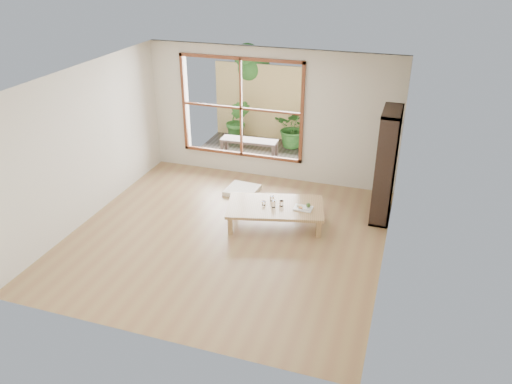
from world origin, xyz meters
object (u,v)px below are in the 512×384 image
at_px(bookshelf, 386,165).
at_px(garden_bench, 249,142).
at_px(food_tray, 304,207).
at_px(low_table, 275,208).

xyz_separation_m(bookshelf, garden_bench, (-3.05, 1.80, -0.60)).
height_order(bookshelf, food_tray, bookshelf).
distance_m(low_table, bookshelf, 2.00).
relative_size(bookshelf, garden_bench, 1.52).
bearing_deg(food_tray, bookshelf, 34.43).
height_order(food_tray, garden_bench, food_tray).
xyz_separation_m(low_table, garden_bench, (-1.37, 2.65, 0.05)).
height_order(low_table, garden_bench, garden_bench).
relative_size(bookshelf, food_tray, 6.26).
xyz_separation_m(low_table, food_tray, (0.49, 0.05, 0.06)).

